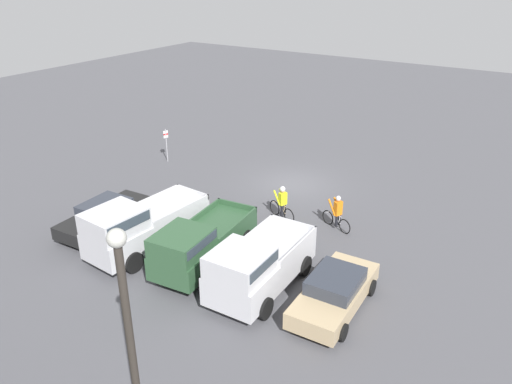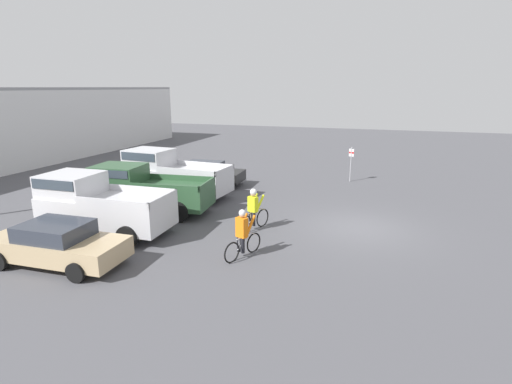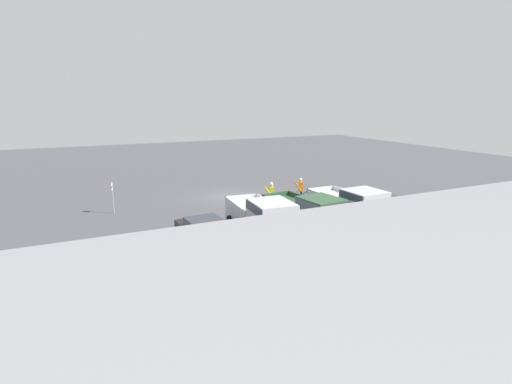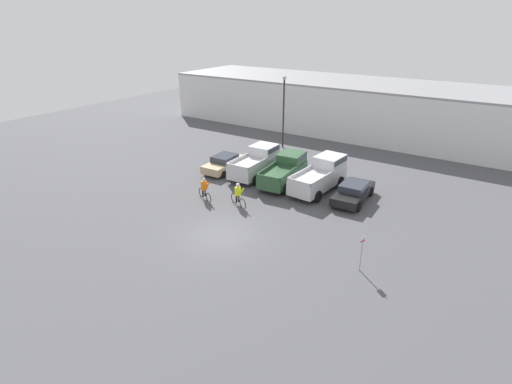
{
  "view_description": "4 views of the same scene",
  "coord_description": "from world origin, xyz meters",
  "px_view_note": "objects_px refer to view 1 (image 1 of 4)",
  "views": [
    {
      "loc": [
        -11.81,
        22.34,
        11.05
      ],
      "look_at": [
        -0.25,
        4.21,
        1.2
      ],
      "focal_mm": 35.0,
      "sensor_mm": 36.0,
      "label": 1
    },
    {
      "loc": [
        -15.6,
        -0.84,
        5.46
      ],
      "look_at": [
        -0.25,
        4.21,
        1.2
      ],
      "focal_mm": 28.0,
      "sensor_mm": 36.0,
      "label": 2
    },
    {
      "loc": [
        10.59,
        26.79,
        7.02
      ],
      "look_at": [
        -0.25,
        4.21,
        1.2
      ],
      "focal_mm": 28.0,
      "sensor_mm": 36.0,
      "label": 3
    },
    {
      "loc": [
        13.23,
        -16.15,
        11.93
      ],
      "look_at": [
        -0.25,
        4.21,
        1.2
      ],
      "focal_mm": 28.0,
      "sensor_mm": 36.0,
      "label": 4
    }
  ],
  "objects_px": {
    "sedan_0": "(335,291)",
    "fire_lane_sign": "(166,142)",
    "pickup_truck_0": "(257,265)",
    "lamppost": "(133,357)",
    "cyclist_1": "(337,212)",
    "pickup_truck_2": "(140,226)",
    "cyclist_0": "(282,202)",
    "sedan_1": "(106,215)",
    "pickup_truck_1": "(200,243)"
  },
  "relations": [
    {
      "from": "sedan_1",
      "to": "cyclist_0",
      "type": "distance_m",
      "value": 8.12
    },
    {
      "from": "pickup_truck_0",
      "to": "pickup_truck_2",
      "type": "height_order",
      "value": "pickup_truck_2"
    },
    {
      "from": "pickup_truck_1",
      "to": "lamppost",
      "type": "height_order",
      "value": "lamppost"
    },
    {
      "from": "pickup_truck_2",
      "to": "fire_lane_sign",
      "type": "height_order",
      "value": "pickup_truck_2"
    },
    {
      "from": "pickup_truck_1",
      "to": "lamppost",
      "type": "xyz_separation_m",
      "value": [
        -4.86,
        8.01,
        2.93
      ]
    },
    {
      "from": "pickup_truck_2",
      "to": "sedan_1",
      "type": "bearing_deg",
      "value": -12.12
    },
    {
      "from": "sedan_0",
      "to": "pickup_truck_1",
      "type": "bearing_deg",
      "value": 5.04
    },
    {
      "from": "sedan_0",
      "to": "pickup_truck_0",
      "type": "bearing_deg",
      "value": 13.49
    },
    {
      "from": "pickup_truck_1",
      "to": "cyclist_1",
      "type": "height_order",
      "value": "pickup_truck_1"
    },
    {
      "from": "pickup_truck_0",
      "to": "pickup_truck_2",
      "type": "xyz_separation_m",
      "value": [
        5.65,
        0.16,
        0.05
      ]
    },
    {
      "from": "cyclist_1",
      "to": "pickup_truck_1",
      "type": "bearing_deg",
      "value": 61.23
    },
    {
      "from": "cyclist_1",
      "to": "fire_lane_sign",
      "type": "xyz_separation_m",
      "value": [
        12.29,
        -2.33,
        0.43
      ]
    },
    {
      "from": "fire_lane_sign",
      "to": "sedan_1",
      "type": "bearing_deg",
      "value": 113.26
    },
    {
      "from": "cyclist_0",
      "to": "lamppost",
      "type": "relative_size",
      "value": 0.25
    },
    {
      "from": "pickup_truck_2",
      "to": "fire_lane_sign",
      "type": "distance_m",
      "value": 10.55
    },
    {
      "from": "pickup_truck_2",
      "to": "cyclist_1",
      "type": "distance_m",
      "value": 8.72
    },
    {
      "from": "sedan_1",
      "to": "lamppost",
      "type": "distance_m",
      "value": 13.78
    },
    {
      "from": "pickup_truck_0",
      "to": "sedan_1",
      "type": "relative_size",
      "value": 1.08
    },
    {
      "from": "pickup_truck_1",
      "to": "lamppost",
      "type": "bearing_deg",
      "value": 121.22
    },
    {
      "from": "cyclist_0",
      "to": "fire_lane_sign",
      "type": "xyz_separation_m",
      "value": [
        9.7,
        -2.82,
        0.4
      ]
    },
    {
      "from": "sedan_0",
      "to": "cyclist_0",
      "type": "distance_m",
      "value": 6.94
    },
    {
      "from": "pickup_truck_0",
      "to": "cyclist_0",
      "type": "height_order",
      "value": "pickup_truck_0"
    },
    {
      "from": "pickup_truck_1",
      "to": "cyclist_1",
      "type": "bearing_deg",
      "value": -118.77
    },
    {
      "from": "pickup_truck_2",
      "to": "lamppost",
      "type": "distance_m",
      "value": 11.25
    },
    {
      "from": "cyclist_0",
      "to": "lamppost",
      "type": "xyz_separation_m",
      "value": [
        -4.22,
        13.4,
        3.19
      ]
    },
    {
      "from": "fire_lane_sign",
      "to": "pickup_truck_0",
      "type": "bearing_deg",
      "value": 144.67
    },
    {
      "from": "pickup_truck_2",
      "to": "sedan_1",
      "type": "distance_m",
      "value": 2.88
    },
    {
      "from": "lamppost",
      "to": "cyclist_0",
      "type": "bearing_deg",
      "value": -72.54
    },
    {
      "from": "pickup_truck_1",
      "to": "pickup_truck_0",
      "type": "bearing_deg",
      "value": 176.31
    },
    {
      "from": "sedan_0",
      "to": "pickup_truck_0",
      "type": "xyz_separation_m",
      "value": [
        2.79,
        0.67,
        0.48
      ]
    },
    {
      "from": "pickup_truck_0",
      "to": "cyclist_1",
      "type": "distance_m",
      "value": 6.08
    },
    {
      "from": "pickup_truck_2",
      "to": "sedan_1",
      "type": "xyz_separation_m",
      "value": [
        2.76,
        -0.59,
        -0.54
      ]
    },
    {
      "from": "pickup_truck_0",
      "to": "fire_lane_sign",
      "type": "relative_size",
      "value": 2.43
    },
    {
      "from": "lamppost",
      "to": "cyclist_1",
      "type": "bearing_deg",
      "value": -83.31
    },
    {
      "from": "pickup_truck_2",
      "to": "lamppost",
      "type": "bearing_deg",
      "value": 135.23
    },
    {
      "from": "sedan_0",
      "to": "fire_lane_sign",
      "type": "distance_m",
      "value": 16.54
    },
    {
      "from": "cyclist_0",
      "to": "cyclist_1",
      "type": "bearing_deg",
      "value": -169.3
    },
    {
      "from": "fire_lane_sign",
      "to": "cyclist_1",
      "type": "bearing_deg",
      "value": 169.28
    },
    {
      "from": "pickup_truck_0",
      "to": "cyclist_0",
      "type": "xyz_separation_m",
      "value": [
        2.13,
        -5.57,
        -0.31
      ]
    },
    {
      "from": "sedan_1",
      "to": "sedan_0",
      "type": "bearing_deg",
      "value": -178.78
    },
    {
      "from": "pickup_truck_1",
      "to": "cyclist_0",
      "type": "xyz_separation_m",
      "value": [
        -0.64,
        -5.39,
        -0.26
      ]
    },
    {
      "from": "sedan_0",
      "to": "cyclist_1",
      "type": "bearing_deg",
      "value": -66.59
    },
    {
      "from": "sedan_0",
      "to": "sedan_1",
      "type": "distance_m",
      "value": 11.2
    },
    {
      "from": "cyclist_1",
      "to": "pickup_truck_0",
      "type": "bearing_deg",
      "value": 85.68
    },
    {
      "from": "fire_lane_sign",
      "to": "lamppost",
      "type": "height_order",
      "value": "lamppost"
    },
    {
      "from": "pickup_truck_2",
      "to": "fire_lane_sign",
      "type": "relative_size",
      "value": 2.74
    },
    {
      "from": "pickup_truck_0",
      "to": "pickup_truck_2",
      "type": "relative_size",
      "value": 0.89
    },
    {
      "from": "sedan_0",
      "to": "cyclist_1",
      "type": "height_order",
      "value": "cyclist_1"
    },
    {
      "from": "pickup_truck_0",
      "to": "cyclist_1",
      "type": "bearing_deg",
      "value": -94.32
    },
    {
      "from": "pickup_truck_1",
      "to": "cyclist_1",
      "type": "relative_size",
      "value": 3.19
    }
  ]
}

